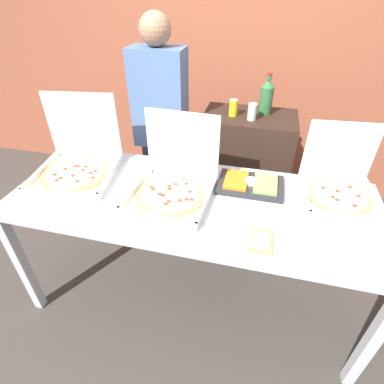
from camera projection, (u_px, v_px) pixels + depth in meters
The scene contains 13 objects.
ground_plane at pixel (192, 290), 2.32m from camera, with size 16.00×16.00×0.00m, color #423D38.
brick_wall_behind at pixel (235, 52), 2.84m from camera, with size 10.00×0.06×2.80m.
buffet_table at pixel (192, 212), 1.86m from camera, with size 2.21×0.87×0.89m.
pizza_box_far_right at pixel (174, 183), 1.79m from camera, with size 0.48×0.50×0.46m.
pizza_box_near_left at pixel (339, 186), 1.78m from camera, with size 0.45×0.46×0.41m.
pizza_box_far_left at pixel (78, 162), 1.99m from camera, with size 0.56×0.57×0.49m.
paper_plate_front_center at pixel (260, 242), 1.49m from camera, with size 0.22×0.22×0.03m.
veggie_tray at pixel (250, 184), 1.89m from camera, with size 0.41×0.27×0.05m.
sideboard_podium at pixel (243, 176), 2.64m from camera, with size 0.72×0.46×1.11m.
soda_bottle at pixel (267, 97), 2.27m from camera, with size 0.10×0.10×0.30m.
soda_can_silver at pixel (252, 112), 2.21m from camera, with size 0.07×0.07×0.12m.
soda_can_colored at pixel (233, 108), 2.27m from camera, with size 0.07×0.07×0.12m.
person_guest_plaid at pixel (162, 133), 2.41m from camera, with size 0.40×0.22×1.81m.
Camera 1 is at (0.35, -1.39, 1.98)m, focal length 28.00 mm.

